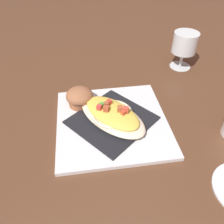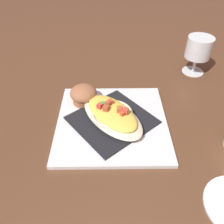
{
  "view_description": "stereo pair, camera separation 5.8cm",
  "coord_description": "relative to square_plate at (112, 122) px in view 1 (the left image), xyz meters",
  "views": [
    {
      "loc": [
        0.41,
        -0.13,
        0.43
      ],
      "look_at": [
        0.0,
        0.0,
        0.04
      ],
      "focal_mm": 37.0,
      "sensor_mm": 36.0,
      "label": 1
    },
    {
      "loc": [
        0.43,
        -0.07,
        0.43
      ],
      "look_at": [
        0.0,
        0.0,
        0.04
      ],
      "focal_mm": 37.0,
      "sensor_mm": 36.0,
      "label": 2
    }
  ],
  "objects": [
    {
      "name": "gratin_dish",
      "position": [
        -0.0,
        0.0,
        0.03
      ],
      "size": [
        0.23,
        0.19,
        0.05
      ],
      "color": "beige",
      "rests_on": "folded_napkin"
    },
    {
      "name": "stemmed_glass",
      "position": [
        -0.2,
        0.32,
        0.08
      ],
      "size": [
        0.08,
        0.08,
        0.12
      ],
      "color": "white",
      "rests_on": "ground_plane"
    },
    {
      "name": "folded_napkin",
      "position": [
        0.0,
        0.0,
        0.01
      ],
      "size": [
        0.25,
        0.25,
        0.0
      ],
      "primitive_type": "cube",
      "rotation": [
        0.0,
        0.0,
        0.53
      ],
      "color": "black",
      "rests_on": "square_plate"
    },
    {
      "name": "ground_plane",
      "position": [
        0.0,
        0.0,
        -0.01
      ],
      "size": [
        2.6,
        2.6,
        0.0
      ],
      "primitive_type": "plane",
      "color": "brown"
    },
    {
      "name": "square_plate",
      "position": [
        0.0,
        0.0,
        0.0
      ],
      "size": [
        0.32,
        0.32,
        0.01
      ],
      "primitive_type": "cube",
      "rotation": [
        0.0,
        0.0,
        -0.15
      ],
      "color": "white",
      "rests_on": "ground_plane"
    },
    {
      "name": "muffin",
      "position": [
        -0.09,
        -0.07,
        0.03
      ],
      "size": [
        0.07,
        0.07,
        0.05
      ],
      "color": "#A3603C",
      "rests_on": "square_plate"
    }
  ]
}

